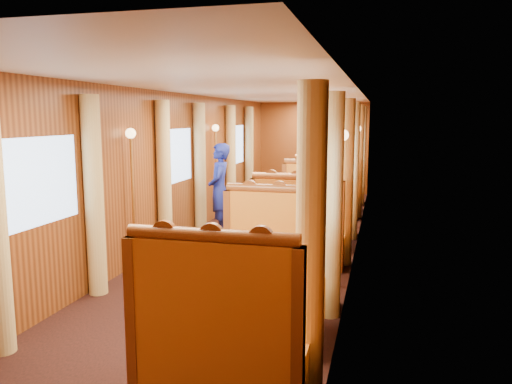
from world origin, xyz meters
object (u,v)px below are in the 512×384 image
(table_mid, at_px, (308,225))
(teapot_left, at_px, (229,257))
(banquette_mid_fwd, at_px, (298,236))
(banquette_near_fwd, at_px, (220,345))
(fruit_plate, at_px, (285,269))
(banquette_mid_aft, at_px, (316,211))
(teapot_right, at_px, (244,261))
(rose_vase_far, at_px, (332,169))
(tea_tray, at_px, (245,264))
(banquette_near_aft, at_px, (276,266))
(banquette_far_aft, at_px, (335,185))
(banquette_far_fwd, at_px, (325,198))
(teapot_back, at_px, (248,255))
(passenger, at_px, (315,195))
(steward, at_px, (220,190))
(rose_vase_mid, at_px, (307,191))
(table_far, at_px, (330,193))
(table_near, at_px, (254,302))

(table_mid, height_order, teapot_left, teapot_left)
(table_mid, distance_m, banquette_mid_fwd, 1.02)
(banquette_near_fwd, height_order, fruit_plate, banquette_near_fwd)
(banquette_mid_aft, bearing_deg, teapot_left, -92.65)
(teapot_right, distance_m, rose_vase_far, 7.13)
(table_mid, distance_m, tea_tray, 3.58)
(banquette_near_aft, distance_m, banquette_far_aft, 7.00)
(table_mid, xyz_separation_m, teapot_left, (-0.21, -3.59, 0.45))
(banquette_far_fwd, distance_m, teapot_right, 6.12)
(banquette_near_fwd, xyz_separation_m, banquette_mid_fwd, (0.00, 3.50, 0.00))
(banquette_far_fwd, distance_m, teapot_back, 5.96)
(banquette_near_fwd, height_order, passenger, banquette_near_fwd)
(teapot_back, bearing_deg, banquette_far_fwd, 66.05)
(teapot_right, bearing_deg, teapot_back, 89.28)
(banquette_near_aft, height_order, tea_tray, banquette_near_aft)
(banquette_mid_aft, distance_m, teapot_back, 4.49)
(banquette_mid_aft, relative_size, tea_tray, 3.94)
(banquette_mid_aft, xyz_separation_m, banquette_far_fwd, (0.00, 1.47, 0.00))
(teapot_back, bearing_deg, banquette_far_aft, 66.22)
(tea_tray, distance_m, steward, 4.35)
(banquette_mid_aft, xyz_separation_m, teapot_right, (-0.06, -4.64, 0.38))
(table_mid, bearing_deg, steward, 163.28)
(banquette_far_aft, xyz_separation_m, steward, (-1.66, -4.02, 0.40))
(rose_vase_mid, bearing_deg, rose_vase_far, 89.15)
(table_far, height_order, rose_vase_far, rose_vase_far)
(banquette_near_aft, bearing_deg, passenger, 90.00)
(table_far, relative_size, teapot_right, 7.76)
(banquette_mid_aft, xyz_separation_m, table_far, (0.00, 2.49, -0.05))
(teapot_right, distance_m, rose_vase_mid, 3.59)
(tea_tray, distance_m, teapot_left, 0.16)
(banquette_far_fwd, bearing_deg, teapot_left, -92.01)
(banquette_near_fwd, height_order, table_far, banquette_near_fwd)
(tea_tray, height_order, teapot_right, teapot_right)
(banquette_far_aft, xyz_separation_m, passenger, (-0.00, -3.72, 0.32))
(banquette_mid_aft, bearing_deg, passenger, -90.00)
(banquette_mid_aft, distance_m, fruit_plate, 4.70)
(banquette_far_fwd, xyz_separation_m, steward, (-1.66, -1.99, 0.40))
(passenger, bearing_deg, banquette_mid_aft, 90.00)
(fruit_plate, bearing_deg, banquette_far_aft, 92.24)
(teapot_left, bearing_deg, banquette_far_fwd, 109.32)
(table_near, bearing_deg, table_mid, 90.00)
(table_near, relative_size, banquette_far_aft, 0.78)
(teapot_left, bearing_deg, tea_tray, 36.07)
(banquette_far_fwd, height_order, rose_vase_mid, banquette_far_fwd)
(banquette_near_aft, xyz_separation_m, teapot_left, (-0.21, -1.11, 0.40))
(fruit_plate, bearing_deg, table_near, 153.44)
(banquette_near_fwd, distance_m, rose_vase_far, 8.03)
(rose_vase_far, bearing_deg, teapot_left, -91.92)
(banquette_mid_aft, relative_size, rose_vase_mid, 3.72)
(banquette_mid_aft, xyz_separation_m, banquette_far_aft, (0.00, 3.50, 0.00))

